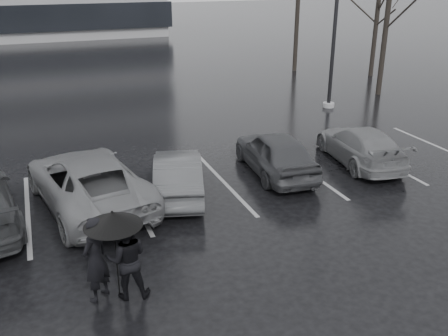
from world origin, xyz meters
name	(u,v)px	position (x,y,z in m)	size (l,w,h in m)	color
ground	(237,221)	(0.00, 0.00, 0.00)	(160.00, 160.00, 0.00)	black
car_main	(275,153)	(2.37, 2.57, 0.68)	(1.60, 3.97, 1.35)	black
car_west_a	(178,174)	(-0.92, 2.14, 0.62)	(1.30, 3.74, 1.23)	#2D2D30
car_west_b	(88,180)	(-3.38, 2.35, 0.73)	(2.42, 5.25, 1.46)	#515154
car_east	(360,145)	(5.40, 2.37, 0.60)	(1.69, 4.15, 1.20)	#515154
pedestrian_left	(96,259)	(-3.75, -1.93, 0.89)	(0.65, 0.42, 1.77)	black
pedestrian_right	(127,259)	(-3.18, -2.07, 0.84)	(0.82, 0.64, 1.69)	black
umbrella	(113,219)	(-3.37, -2.02, 1.72)	(1.11, 1.11, 1.89)	black
lamp_post	(336,9)	(8.27, 8.77, 4.35)	(0.52, 0.52, 9.49)	#99999C
stall_stripes	(179,188)	(-0.80, 2.50, 0.00)	(19.72, 5.00, 0.00)	#959597
tree_east	(388,13)	(12.00, 10.00, 4.00)	(0.26, 0.26, 8.00)	black
tree_ne	(377,15)	(14.50, 14.00, 3.50)	(0.26, 0.26, 7.00)	black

